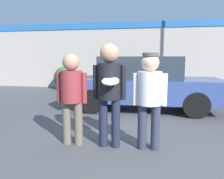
% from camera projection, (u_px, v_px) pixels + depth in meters
% --- Properties ---
extents(ground_plane, '(56.00, 56.00, 0.00)m').
position_uv_depth(ground_plane, '(127.00, 144.00, 3.94)').
color(ground_plane, '#4C4C4F').
extents(storefront_building, '(24.00, 0.22, 3.31)m').
position_uv_depth(storefront_building, '(144.00, 55.00, 10.82)').
color(storefront_building, '#B2A89E').
rests_on(storefront_building, ground).
extents(person_left, '(0.55, 0.38, 1.61)m').
position_uv_depth(person_left, '(72.00, 91.00, 3.81)').
color(person_left, '#665B4C').
rests_on(person_left, ground).
extents(person_middle_with_frisbee, '(0.57, 0.61, 1.77)m').
position_uv_depth(person_middle_with_frisbee, '(109.00, 85.00, 3.68)').
color(person_middle_with_frisbee, '#1E2338').
rests_on(person_middle_with_frisbee, ground).
extents(person_right, '(0.56, 0.39, 1.62)m').
position_uv_depth(person_right, '(150.00, 92.00, 3.58)').
color(person_right, '#2D3347').
rests_on(person_right, ground).
extents(parked_car_near, '(4.48, 1.82, 1.58)m').
position_uv_depth(parked_car_near, '(142.00, 83.00, 6.58)').
color(parked_car_near, '#334784').
rests_on(parked_car_near, ground).
extents(shrub, '(1.15, 1.15, 1.15)m').
position_uv_depth(shrub, '(65.00, 78.00, 10.91)').
color(shrub, '#2D6B33').
rests_on(shrub, ground).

